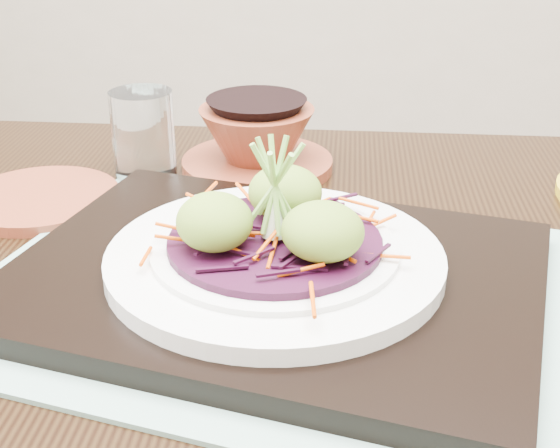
% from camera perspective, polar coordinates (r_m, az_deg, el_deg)
% --- Properties ---
extents(dining_table, '(1.27, 0.92, 0.74)m').
position_cam_1_polar(dining_table, '(0.69, 1.92, -11.58)').
color(dining_table, black).
rests_on(dining_table, ground).
extents(placemat, '(0.51, 0.42, 0.00)m').
position_cam_1_polar(placemat, '(0.63, -0.37, -4.83)').
color(placemat, gray).
rests_on(placemat, dining_table).
extents(serving_tray, '(0.44, 0.36, 0.02)m').
position_cam_1_polar(serving_tray, '(0.62, -0.37, -3.93)').
color(serving_tray, black).
rests_on(serving_tray, placemat).
extents(white_plate, '(0.27, 0.27, 0.02)m').
position_cam_1_polar(white_plate, '(0.61, -0.38, -2.46)').
color(white_plate, silver).
rests_on(white_plate, serving_tray).
extents(cabbage_bed, '(0.17, 0.17, 0.01)m').
position_cam_1_polar(cabbage_bed, '(0.61, -0.38, -1.34)').
color(cabbage_bed, '#2F0923').
rests_on(cabbage_bed, white_plate).
extents(carrot_julienne, '(0.20, 0.20, 0.01)m').
position_cam_1_polar(carrot_julienne, '(0.60, -0.38, -0.65)').
color(carrot_julienne, '#CA4303').
rests_on(carrot_julienne, cabbage_bed).
extents(guacamole_scoops, '(0.15, 0.13, 0.05)m').
position_cam_1_polar(guacamole_scoops, '(0.60, -0.40, 0.66)').
color(guacamole_scoops, olive).
rests_on(guacamole_scoops, cabbage_bed).
extents(scallion_garnish, '(0.06, 0.06, 0.09)m').
position_cam_1_polar(scallion_garnish, '(0.59, -0.39, 2.49)').
color(scallion_garnish, '#76AE45').
rests_on(scallion_garnish, cabbage_bed).
extents(terracotta_side_plate, '(0.19, 0.19, 0.01)m').
position_cam_1_polar(terracotta_side_plate, '(0.82, -17.10, 1.75)').
color(terracotta_side_plate, maroon).
rests_on(terracotta_side_plate, dining_table).
extents(water_glass, '(0.08, 0.08, 0.09)m').
position_cam_1_polar(water_glass, '(0.85, -9.96, 6.44)').
color(water_glass, white).
rests_on(water_glass, dining_table).
extents(terracotta_bowl_set, '(0.18, 0.18, 0.07)m').
position_cam_1_polar(terracotta_bowl_set, '(0.86, -1.69, 5.98)').
color(terracotta_bowl_set, maroon).
rests_on(terracotta_bowl_set, dining_table).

